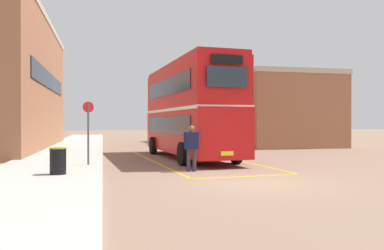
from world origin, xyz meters
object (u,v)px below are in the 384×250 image
(litter_bin, at_px, (58,161))
(bus_stop_sign, at_px, (88,127))
(single_deck_bus, at_px, (182,125))
(double_decker_bus, at_px, (189,109))
(pedestrian_boarding, at_px, (191,145))

(litter_bin, distance_m, bus_stop_sign, 3.13)
(single_deck_bus, bearing_deg, double_decker_bus, -99.76)
(single_deck_bus, relative_size, bus_stop_sign, 3.25)
(double_decker_bus, height_order, single_deck_bus, double_decker_bus)
(pedestrian_boarding, bearing_deg, double_decker_bus, 78.58)
(single_deck_bus, relative_size, litter_bin, 9.43)
(single_deck_bus, distance_m, pedestrian_boarding, 20.22)
(pedestrian_boarding, height_order, bus_stop_sign, bus_stop_sign)
(double_decker_bus, relative_size, bus_stop_sign, 4.08)
(double_decker_bus, bearing_deg, litter_bin, -132.92)
(double_decker_bus, height_order, bus_stop_sign, double_decker_bus)
(litter_bin, bearing_deg, pedestrian_boarding, 9.98)
(double_decker_bus, distance_m, single_deck_bus, 14.78)
(litter_bin, xyz_separation_m, bus_stop_sign, (0.86, 2.81, 1.09))
(single_deck_bus, xyz_separation_m, bus_stop_sign, (-7.37, -17.90, 0.03))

